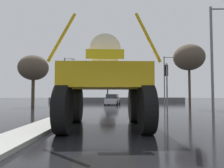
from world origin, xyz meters
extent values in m
plane|color=black|center=(0.00, 18.00, 0.00)|extent=(120.00, 120.00, 0.00)
cube|color=gray|center=(-3.31, 4.50, 0.07)|extent=(1.40, 10.09, 0.15)
cylinder|color=black|center=(-2.19, 6.70, 0.96)|extent=(0.58, 1.94, 1.92)
cylinder|color=black|center=(1.00, 6.85, 0.96)|extent=(0.58, 1.94, 1.92)
cylinder|color=black|center=(-2.02, 3.14, 0.96)|extent=(0.58, 1.94, 1.92)
cylinder|color=black|center=(1.18, 3.30, 0.96)|extent=(0.58, 1.94, 1.92)
cube|color=gold|center=(-0.51, 5.00, 2.27)|extent=(3.90, 4.43, 0.97)
cube|color=#A98611|center=(-0.53, 5.44, 3.30)|extent=(1.25, 1.44, 1.08)
cylinder|color=silver|center=(-0.48, 4.38, 3.41)|extent=(1.35, 1.38, 1.29)
cylinder|color=gold|center=(-2.08, 3.00, 3.69)|extent=(1.11, 0.17, 1.91)
cylinder|color=gold|center=(1.25, 3.16, 3.70)|extent=(1.04, 0.17, 1.94)
cube|color=yellow|center=(-0.40, 2.84, 3.01)|extent=(1.42, 0.11, 0.36)
cube|color=#B7B7BF|center=(-0.56, 25.16, 0.53)|extent=(2.25, 4.30, 0.70)
cube|color=#23282D|center=(-0.58, 25.01, 1.20)|extent=(1.84, 2.30, 0.64)
cylinder|color=black|center=(-1.21, 26.61, 0.30)|extent=(0.26, 0.62, 0.60)
cylinder|color=black|center=(0.47, 26.38, 0.30)|extent=(0.26, 0.62, 0.60)
cylinder|color=black|center=(-1.59, 23.94, 0.30)|extent=(0.26, 0.62, 0.60)
cylinder|color=black|center=(0.10, 23.70, 0.30)|extent=(0.26, 0.62, 0.60)
cylinder|color=slate|center=(-4.44, 10.62, 1.73)|extent=(0.11, 0.11, 3.46)
cube|color=black|center=(-4.44, 10.83, 2.94)|extent=(0.24, 0.32, 0.84)
sphere|color=red|center=(-4.44, 11.02, 3.21)|extent=(0.17, 0.17, 0.17)
sphere|color=#3C2403|center=(-4.44, 11.02, 2.94)|extent=(0.17, 0.17, 0.17)
sphere|color=black|center=(-4.44, 11.02, 2.67)|extent=(0.17, 0.17, 0.17)
cylinder|color=slate|center=(3.79, 10.62, 1.92)|extent=(0.11, 0.11, 3.85)
cube|color=black|center=(3.79, 10.83, 3.33)|extent=(0.24, 0.32, 0.84)
sphere|color=red|center=(3.79, 11.02, 3.60)|extent=(0.17, 0.17, 0.17)
sphere|color=#3C2403|center=(3.79, 11.02, 3.33)|extent=(0.17, 0.17, 0.17)
sphere|color=black|center=(3.79, 11.02, 3.06)|extent=(0.17, 0.17, 0.17)
cylinder|color=slate|center=(6.60, 9.43, 3.81)|extent=(0.18, 0.18, 7.61)
cylinder|color=slate|center=(7.25, 9.43, 7.46)|extent=(1.30, 0.10, 0.10)
cylinder|color=slate|center=(-7.90, 26.04, 3.54)|extent=(0.18, 0.18, 7.09)
cylinder|color=slate|center=(-7.24, 26.04, 6.94)|extent=(1.33, 0.10, 0.10)
cube|color=silver|center=(-6.57, 26.04, 6.84)|extent=(0.50, 0.24, 0.16)
cylinder|color=slate|center=(7.37, 26.62, 3.67)|extent=(0.18, 0.18, 7.34)
cylinder|color=slate|center=(8.17, 26.62, 7.19)|extent=(1.59, 0.10, 0.10)
cube|color=silver|center=(8.96, 26.62, 7.09)|extent=(0.50, 0.24, 0.16)
cylinder|color=#473828|center=(-10.59, 20.96, 1.79)|extent=(0.40, 0.40, 3.58)
ellipsoid|color=brown|center=(-10.59, 20.96, 4.90)|extent=(3.77, 3.77, 3.21)
cylinder|color=#473828|center=(7.96, 17.62, 2.19)|extent=(0.26, 0.26, 4.38)
ellipsoid|color=brown|center=(7.96, 17.62, 5.55)|extent=(3.35, 3.35, 2.85)
cylinder|color=#473828|center=(-1.74, 35.94, 1.59)|extent=(0.26, 0.26, 3.17)
ellipsoid|color=brown|center=(-1.74, 35.94, 4.34)|extent=(3.33, 3.33, 2.83)
cube|color=#59595B|center=(0.00, 32.86, 0.45)|extent=(25.11, 0.24, 0.90)
camera|label=1|loc=(0.02, -4.59, 1.53)|focal=32.57mm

